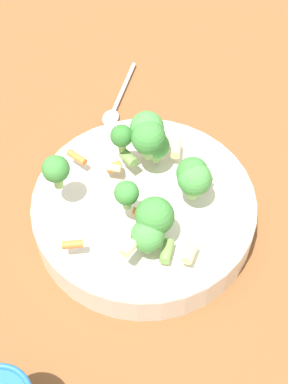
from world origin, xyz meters
The scene contains 4 objects.
ground_plane centered at (0.00, 0.00, 0.00)m, with size 3.00×3.00×0.00m, color brown.
bowl centered at (0.00, 0.00, 0.03)m, with size 0.30×0.30×0.05m.
pasta_salad centered at (0.01, -0.01, 0.10)m, with size 0.23×0.22×0.08m.
spoon centered at (0.18, 0.14, 0.01)m, with size 0.15×0.04×0.01m.
Camera 1 is at (-0.37, -0.18, 0.61)m, focal length 50.00 mm.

